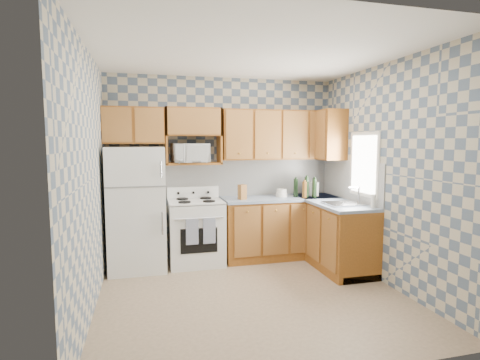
% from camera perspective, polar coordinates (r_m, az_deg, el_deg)
% --- Properties ---
extents(floor, '(3.40, 3.40, 0.00)m').
position_cam_1_polar(floor, '(4.49, 1.82, -17.10)').
color(floor, '#7A654D').
rests_on(floor, ground).
extents(back_wall, '(3.40, 0.02, 2.70)m').
position_cam_1_polar(back_wall, '(5.70, -2.60, 1.83)').
color(back_wall, slate).
rests_on(back_wall, ground).
extents(right_wall, '(0.02, 3.20, 2.70)m').
position_cam_1_polar(right_wall, '(4.90, 21.34, 0.78)').
color(right_wall, slate).
rests_on(right_wall, ground).
extents(backsplash_back, '(2.60, 0.02, 0.56)m').
position_cam_1_polar(backsplash_back, '(5.80, 1.31, 0.42)').
color(backsplash_back, silver).
rests_on(backsplash_back, back_wall).
extents(backsplash_right, '(0.02, 1.60, 0.56)m').
position_cam_1_polar(backsplash_right, '(5.58, 16.43, -0.04)').
color(backsplash_right, silver).
rests_on(backsplash_right, right_wall).
extents(refrigerator, '(0.75, 0.70, 1.68)m').
position_cam_1_polar(refrigerator, '(5.30, -15.45, -4.24)').
color(refrigerator, white).
rests_on(refrigerator, floor).
extents(stove_body, '(0.76, 0.65, 0.90)m').
position_cam_1_polar(stove_body, '(5.44, -6.75, -7.99)').
color(stove_body, white).
rests_on(stove_body, floor).
extents(cooktop, '(0.76, 0.65, 0.02)m').
position_cam_1_polar(cooktop, '(5.35, -6.80, -3.26)').
color(cooktop, silver).
rests_on(cooktop, stove_body).
extents(backguard, '(0.76, 0.08, 0.17)m').
position_cam_1_polar(backguard, '(5.61, -7.18, -1.87)').
color(backguard, white).
rests_on(backguard, cooktop).
extents(dish_towel_left, '(0.17, 0.02, 0.35)m').
position_cam_1_polar(dish_towel_left, '(5.08, -7.30, -7.81)').
color(dish_towel_left, navy).
rests_on(dish_towel_left, stove_body).
extents(dish_towel_right, '(0.17, 0.02, 0.35)m').
position_cam_1_polar(dish_towel_right, '(5.11, -4.70, -7.69)').
color(dish_towel_right, navy).
rests_on(dish_towel_right, stove_body).
extents(base_cabinets_back, '(1.75, 0.60, 0.88)m').
position_cam_1_polar(base_cabinets_back, '(5.78, 6.17, -7.28)').
color(base_cabinets_back, brown).
rests_on(base_cabinets_back, floor).
extents(base_cabinets_right, '(0.60, 1.60, 0.88)m').
position_cam_1_polar(base_cabinets_right, '(5.56, 13.60, -7.92)').
color(base_cabinets_right, brown).
rests_on(base_cabinets_right, floor).
extents(countertop_back, '(1.77, 0.63, 0.04)m').
position_cam_1_polar(countertop_back, '(5.69, 6.24, -2.77)').
color(countertop_back, slate).
rests_on(countertop_back, base_cabinets_back).
extents(countertop_right, '(0.63, 1.60, 0.04)m').
position_cam_1_polar(countertop_right, '(5.47, 13.67, -3.24)').
color(countertop_right, slate).
rests_on(countertop_right, base_cabinets_right).
extents(upper_cabinets_back, '(1.75, 0.33, 0.74)m').
position_cam_1_polar(upper_cabinets_back, '(5.75, 5.85, 6.83)').
color(upper_cabinets_back, brown).
rests_on(upper_cabinets_back, back_wall).
extents(upper_cabinets_fridge, '(0.82, 0.33, 0.50)m').
position_cam_1_polar(upper_cabinets_fridge, '(5.41, -15.90, 7.97)').
color(upper_cabinets_fridge, brown).
rests_on(upper_cabinets_fridge, back_wall).
extents(upper_cabinets_right, '(0.33, 0.70, 0.74)m').
position_cam_1_polar(upper_cabinets_right, '(5.87, 13.05, 6.69)').
color(upper_cabinets_right, brown).
rests_on(upper_cabinets_right, right_wall).
extents(microwave_shelf, '(0.80, 0.33, 0.03)m').
position_cam_1_polar(microwave_shelf, '(5.45, -7.09, 2.51)').
color(microwave_shelf, brown).
rests_on(microwave_shelf, back_wall).
extents(microwave, '(0.55, 0.42, 0.27)m').
position_cam_1_polar(microwave, '(5.41, -7.60, 4.09)').
color(microwave, white).
rests_on(microwave, microwave_shelf).
extents(sink, '(0.48, 0.40, 0.03)m').
position_cam_1_polar(sink, '(5.17, 15.55, -3.54)').
color(sink, '#B7B7BC').
rests_on(sink, countertop_right).
extents(window, '(0.02, 0.66, 0.86)m').
position_cam_1_polar(window, '(5.26, 18.40, 2.29)').
color(window, silver).
rests_on(window, right_wall).
extents(bottle_0, '(0.07, 0.07, 0.30)m').
position_cam_1_polar(bottle_0, '(5.71, 10.11, -1.06)').
color(bottle_0, black).
rests_on(bottle_0, countertop_back).
extents(bottle_1, '(0.07, 0.07, 0.28)m').
position_cam_1_polar(bottle_1, '(5.69, 11.27, -1.20)').
color(bottle_1, black).
rests_on(bottle_1, countertop_back).
extents(bottle_2, '(0.07, 0.07, 0.26)m').
position_cam_1_polar(bottle_2, '(5.81, 11.29, -1.16)').
color(bottle_2, brown).
rests_on(bottle_2, countertop_back).
extents(bottle_3, '(0.07, 0.07, 0.24)m').
position_cam_1_polar(bottle_3, '(5.61, 9.79, -1.48)').
color(bottle_3, brown).
rests_on(bottle_3, countertop_back).
extents(bottle_4, '(0.07, 0.07, 0.27)m').
position_cam_1_polar(bottle_4, '(5.70, 8.49, -1.19)').
color(bottle_4, black).
rests_on(bottle_4, countertop_back).
extents(knife_block, '(0.12, 0.12, 0.22)m').
position_cam_1_polar(knife_block, '(5.39, 0.34, -1.84)').
color(knife_block, brown).
rests_on(knife_block, countertop_back).
extents(electric_kettle, '(0.16, 0.16, 0.21)m').
position_cam_1_polar(electric_kettle, '(5.88, 11.14, -1.34)').
color(electric_kettle, white).
rests_on(electric_kettle, countertop_back).
extents(food_containers, '(0.17, 0.17, 0.11)m').
position_cam_1_polar(food_containers, '(5.70, 6.34, -1.96)').
color(food_containers, silver).
rests_on(food_containers, countertop_back).
extents(soap_bottle, '(0.06, 0.06, 0.17)m').
position_cam_1_polar(soap_bottle, '(4.99, 19.66, -3.06)').
color(soap_bottle, silver).
rests_on(soap_bottle, countertop_right).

